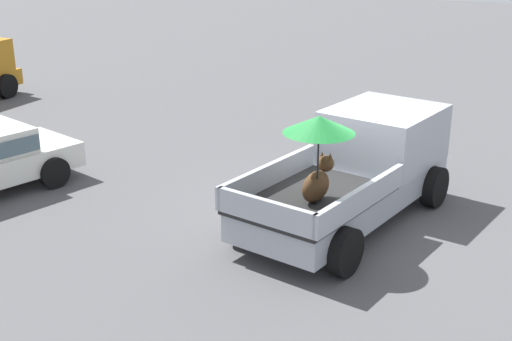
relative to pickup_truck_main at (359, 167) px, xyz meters
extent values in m
plane|color=#4C4C4F|center=(-0.43, 0.06, -0.97)|extent=(80.00, 80.00, 0.00)
cylinder|color=black|center=(1.43, 0.82, -0.57)|extent=(0.83, 0.38, 0.80)
cylinder|color=black|center=(1.19, -1.13, -0.57)|extent=(0.83, 0.38, 0.80)
cylinder|color=black|center=(-2.04, 1.25, -0.57)|extent=(0.83, 0.38, 0.80)
cylinder|color=black|center=(-2.29, -0.69, -0.57)|extent=(0.83, 0.38, 0.80)
cube|color=#9EA3AD|center=(-0.43, 0.06, -0.40)|extent=(5.18, 2.40, 0.50)
cube|color=#9EA3AD|center=(0.96, -0.11, 0.39)|extent=(2.31, 2.11, 1.08)
cube|color=#4C606B|center=(1.95, -0.23, 0.59)|extent=(0.27, 1.71, 0.64)
cube|color=black|center=(-1.57, 0.20, -0.12)|extent=(3.01, 2.17, 0.06)
cube|color=#9EA3AD|center=(-1.45, 1.12, 0.11)|extent=(2.79, 0.45, 0.40)
cube|color=#9EA3AD|center=(-1.68, -0.71, 0.11)|extent=(2.79, 0.45, 0.40)
cube|color=#9EA3AD|center=(-2.91, 0.37, 0.11)|extent=(0.33, 1.84, 0.40)
ellipsoid|color=#472D19|center=(-1.69, 0.10, 0.17)|extent=(0.71, 0.40, 0.52)
sphere|color=#472D19|center=(-1.40, 0.06, 0.49)|extent=(0.31, 0.31, 0.28)
cone|color=#472D19|center=(-1.39, 0.14, 0.63)|extent=(0.10, 0.10, 0.12)
cone|color=#472D19|center=(-1.41, -0.02, 0.63)|extent=(0.10, 0.10, 0.12)
cylinder|color=black|center=(-1.81, 0.02, 0.55)|extent=(0.03, 0.03, 1.27)
cone|color=#19722D|center=(-1.81, 0.02, 1.28)|extent=(1.29, 1.29, 0.28)
cylinder|color=black|center=(3.21, 13.17, -0.59)|extent=(0.78, 0.32, 0.76)
cylinder|color=black|center=(-1.77, 6.06, -0.64)|extent=(0.69, 0.35, 0.66)
cylinder|color=black|center=(-1.41, 7.79, -0.64)|extent=(0.69, 0.35, 0.66)
camera|label=1|loc=(-11.31, -4.26, 4.26)|focal=47.90mm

